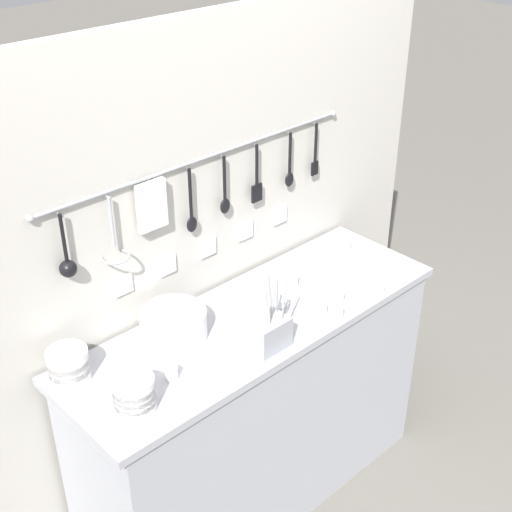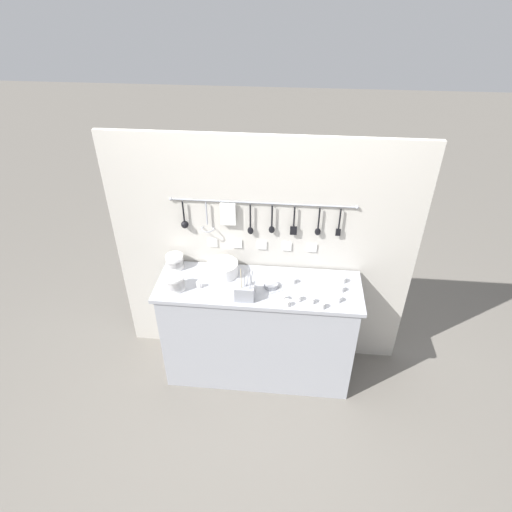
{
  "view_description": "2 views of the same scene",
  "coord_description": "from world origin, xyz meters",
  "px_view_note": "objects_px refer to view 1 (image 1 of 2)",
  "views": [
    {
      "loc": [
        -1.44,
        -1.53,
        2.41
      ],
      "look_at": [
        0.01,
        0.01,
        1.16
      ],
      "focal_mm": 50.0,
      "sensor_mm": 36.0,
      "label": 1
    },
    {
      "loc": [
        0.22,
        -2.44,
        2.86
      ],
      "look_at": [
        -0.02,
        0.02,
        1.15
      ],
      "focal_mm": 30.0,
      "sensor_mm": 36.0,
      "label": 2
    }
  ],
  "objects_px": {
    "cup_centre": "(171,373)",
    "cup_beside_plates": "(338,312)",
    "bowl_stack_nested_right": "(134,394)",
    "cup_back_right": "(293,281)",
    "cup_edge_near": "(346,244)",
    "cup_front_left": "(338,297)",
    "cup_back_left": "(358,290)",
    "cup_edge_far": "(321,309)",
    "cup_mid_row": "(381,269)",
    "cup_by_caddy": "(363,256)",
    "bowl_stack_back_corner": "(68,365)",
    "cup_front_right": "(379,288)",
    "plate_stack": "(173,324)",
    "steel_mixing_bowl": "(275,305)",
    "cutlery_caddy": "(265,330)"
  },
  "relations": [
    {
      "from": "cup_beside_plates",
      "to": "cup_front_right",
      "type": "xyz_separation_m",
      "value": [
        0.24,
        0.0,
        0.0
      ]
    },
    {
      "from": "plate_stack",
      "to": "cutlery_caddy",
      "type": "xyz_separation_m",
      "value": [
        0.2,
        -0.25,
        0.01
      ]
    },
    {
      "from": "cup_by_caddy",
      "to": "cup_edge_near",
      "type": "height_order",
      "value": "same"
    },
    {
      "from": "cup_beside_plates",
      "to": "cup_mid_row",
      "type": "xyz_separation_m",
      "value": [
        0.35,
        0.08,
        0.0
      ]
    },
    {
      "from": "cup_back_left",
      "to": "cup_centre",
      "type": "bearing_deg",
      "value": 172.95
    },
    {
      "from": "steel_mixing_bowl",
      "to": "bowl_stack_nested_right",
      "type": "bearing_deg",
      "value": -172.65
    },
    {
      "from": "cup_by_caddy",
      "to": "cup_edge_near",
      "type": "relative_size",
      "value": 1.0
    },
    {
      "from": "bowl_stack_nested_right",
      "to": "cup_front_right",
      "type": "bearing_deg",
      "value": -5.93
    },
    {
      "from": "cup_back_right",
      "to": "cup_front_right",
      "type": "height_order",
      "value": "same"
    },
    {
      "from": "cup_back_left",
      "to": "cup_mid_row",
      "type": "distance_m",
      "value": 0.19
    },
    {
      "from": "cup_by_caddy",
      "to": "cup_edge_near",
      "type": "distance_m",
      "value": 0.11
    },
    {
      "from": "cup_beside_plates",
      "to": "cup_mid_row",
      "type": "bearing_deg",
      "value": 12.74
    },
    {
      "from": "steel_mixing_bowl",
      "to": "cup_beside_plates",
      "type": "height_order",
      "value": "cup_beside_plates"
    },
    {
      "from": "cup_by_caddy",
      "to": "cup_front_right",
      "type": "distance_m",
      "value": 0.24
    },
    {
      "from": "cutlery_caddy",
      "to": "cup_front_left",
      "type": "bearing_deg",
      "value": -1.1
    },
    {
      "from": "cutlery_caddy",
      "to": "cup_mid_row",
      "type": "xyz_separation_m",
      "value": [
        0.65,
        0.01,
        -0.03
      ]
    },
    {
      "from": "cup_centre",
      "to": "cup_back_right",
      "type": "height_order",
      "value": "same"
    },
    {
      "from": "bowl_stack_nested_right",
      "to": "cutlery_caddy",
      "type": "relative_size",
      "value": 0.48
    },
    {
      "from": "plate_stack",
      "to": "cup_centre",
      "type": "height_order",
      "value": "plate_stack"
    },
    {
      "from": "plate_stack",
      "to": "cup_mid_row",
      "type": "bearing_deg",
      "value": -15.66
    },
    {
      "from": "cup_edge_near",
      "to": "cup_front_left",
      "type": "distance_m",
      "value": 0.4
    },
    {
      "from": "cutlery_caddy",
      "to": "cup_mid_row",
      "type": "relative_size",
      "value": 5.7
    },
    {
      "from": "cup_beside_plates",
      "to": "cup_mid_row",
      "type": "relative_size",
      "value": 1.0
    },
    {
      "from": "cup_beside_plates",
      "to": "cup_edge_near",
      "type": "xyz_separation_m",
      "value": [
        0.4,
        0.3,
        0.0
      ]
    },
    {
      "from": "cutlery_caddy",
      "to": "cup_centre",
      "type": "distance_m",
      "value": 0.35
    },
    {
      "from": "cup_centre",
      "to": "cup_edge_near",
      "type": "bearing_deg",
      "value": 8.75
    },
    {
      "from": "cup_centre",
      "to": "cup_edge_near",
      "type": "xyz_separation_m",
      "value": [
        1.04,
        0.16,
        0.0
      ]
    },
    {
      "from": "bowl_stack_back_corner",
      "to": "cup_front_left",
      "type": "bearing_deg",
      "value": -17.75
    },
    {
      "from": "cup_front_right",
      "to": "cup_back_right",
      "type": "bearing_deg",
      "value": 128.66
    },
    {
      "from": "cup_beside_plates",
      "to": "cup_mid_row",
      "type": "height_order",
      "value": "same"
    },
    {
      "from": "steel_mixing_bowl",
      "to": "cup_mid_row",
      "type": "xyz_separation_m",
      "value": [
        0.47,
        -0.12,
        0.01
      ]
    },
    {
      "from": "cup_centre",
      "to": "cup_beside_plates",
      "type": "height_order",
      "value": "same"
    },
    {
      "from": "bowl_stack_nested_right",
      "to": "cup_back_right",
      "type": "distance_m",
      "value": 0.85
    },
    {
      "from": "cup_back_right",
      "to": "cup_front_right",
      "type": "distance_m",
      "value": 0.33
    },
    {
      "from": "cup_by_caddy",
      "to": "bowl_stack_back_corner",
      "type": "bearing_deg",
      "value": 172.24
    },
    {
      "from": "plate_stack",
      "to": "cup_back_left",
      "type": "relative_size",
      "value": 4.9
    },
    {
      "from": "cup_back_right",
      "to": "cup_beside_plates",
      "type": "height_order",
      "value": "same"
    },
    {
      "from": "cup_back_left",
      "to": "cup_edge_near",
      "type": "bearing_deg",
      "value": 48.16
    },
    {
      "from": "cup_by_caddy",
      "to": "cup_front_left",
      "type": "xyz_separation_m",
      "value": [
        -0.3,
        -0.13,
        0.0
      ]
    },
    {
      "from": "cup_beside_plates",
      "to": "cup_front_left",
      "type": "bearing_deg",
      "value": 40.01
    },
    {
      "from": "cup_mid_row",
      "to": "bowl_stack_back_corner",
      "type": "bearing_deg",
      "value": 166.85
    },
    {
      "from": "cutlery_caddy",
      "to": "bowl_stack_nested_right",
      "type": "bearing_deg",
      "value": 175.53
    },
    {
      "from": "cup_by_caddy",
      "to": "cup_mid_row",
      "type": "height_order",
      "value": "same"
    },
    {
      "from": "plate_stack",
      "to": "steel_mixing_bowl",
      "type": "bearing_deg",
      "value": -17.87
    },
    {
      "from": "steel_mixing_bowl",
      "to": "cup_beside_plates",
      "type": "distance_m",
      "value": 0.23
    },
    {
      "from": "cup_back_left",
      "to": "cup_edge_far",
      "type": "xyz_separation_m",
      "value": [
        -0.19,
        0.01,
        0.0
      ]
    },
    {
      "from": "cup_front_right",
      "to": "steel_mixing_bowl",
      "type": "bearing_deg",
      "value": 151.46
    },
    {
      "from": "cup_centre",
      "to": "cup_back_right",
      "type": "xyz_separation_m",
      "value": [
        0.67,
        0.11,
        0.0
      ]
    },
    {
      "from": "steel_mixing_bowl",
      "to": "cup_front_right",
      "type": "xyz_separation_m",
      "value": [
        0.36,
        -0.2,
        0.01
      ]
    },
    {
      "from": "bowl_stack_nested_right",
      "to": "cup_centre",
      "type": "xyz_separation_m",
      "value": [
        0.16,
        0.03,
        -0.03
      ]
    }
  ]
}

